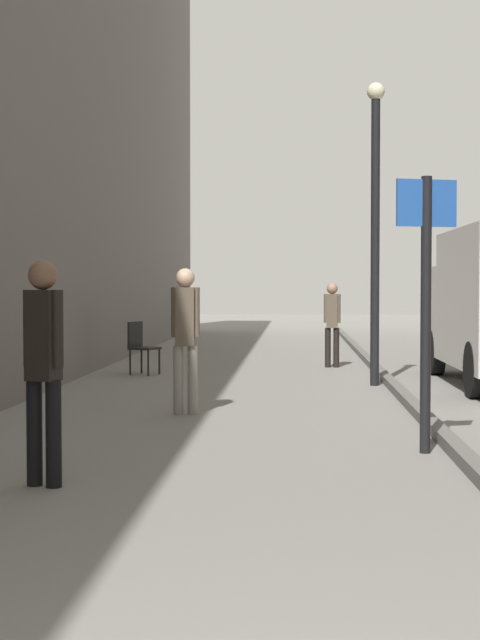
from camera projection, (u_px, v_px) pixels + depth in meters
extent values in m
plane|color=gray|center=(289.00, 395.00, 13.97)|extent=(80.00, 80.00, 0.00)
cube|color=#615F5B|center=(400.00, 392.00, 13.88)|extent=(0.16, 40.00, 0.12)
cylinder|color=black|center=(328.00, 348.00, 18.76)|extent=(0.11, 0.11, 0.77)
cylinder|color=black|center=(336.00, 348.00, 18.74)|extent=(0.11, 0.11, 0.77)
cube|color=brown|center=(332.00, 311.00, 18.72)|extent=(0.22, 0.19, 0.65)
cylinder|color=brown|center=(326.00, 308.00, 18.74)|extent=(0.09, 0.09, 0.55)
cylinder|color=brown|center=(338.00, 308.00, 18.71)|extent=(0.09, 0.09, 0.55)
sphere|color=#9E755B|center=(332.00, 289.00, 18.71)|extent=(0.21, 0.21, 0.21)
cylinder|color=gray|center=(178.00, 380.00, 11.89)|extent=(0.13, 0.13, 0.84)
cylinder|color=gray|center=(193.00, 380.00, 11.88)|extent=(0.13, 0.13, 0.84)
cube|color=brown|center=(185.00, 317.00, 11.86)|extent=(0.23, 0.20, 0.72)
cylinder|color=brown|center=(175.00, 312.00, 11.86)|extent=(0.10, 0.10, 0.61)
cylinder|color=brown|center=(196.00, 312.00, 11.85)|extent=(0.10, 0.10, 0.61)
sphere|color=tan|center=(185.00, 278.00, 11.84)|extent=(0.23, 0.23, 0.23)
cylinder|color=black|center=(34.00, 433.00, 7.63)|extent=(0.12, 0.12, 0.83)
cylinder|color=black|center=(54.00, 434.00, 7.56)|extent=(0.12, 0.12, 0.83)
cube|color=black|center=(43.00, 335.00, 7.57)|extent=(0.28, 0.26, 0.71)
cylinder|color=black|center=(30.00, 328.00, 7.61)|extent=(0.10, 0.10, 0.60)
cylinder|color=black|center=(57.00, 329.00, 7.52)|extent=(0.10, 0.10, 0.60)
sphere|color=brown|center=(43.00, 275.00, 7.55)|extent=(0.23, 0.23, 0.23)
cylinder|color=black|center=(436.00, 352.00, 17.15)|extent=(0.23, 0.80, 0.80)
cylinder|color=black|center=(476.00, 370.00, 13.55)|extent=(0.23, 0.80, 0.80)
cylinder|color=black|center=(426.00, 315.00, 9.09)|extent=(0.10, 0.10, 2.60)
cube|color=#2659B2|center=(427.00, 203.00, 9.05)|extent=(0.58, 0.21, 0.44)
cylinder|color=black|center=(375.00, 243.00, 15.25)|extent=(0.14, 0.14, 4.50)
sphere|color=beige|center=(376.00, 92.00, 15.16)|extent=(0.28, 0.28, 0.28)
cylinder|color=black|center=(159.00, 362.00, 17.27)|extent=(0.04, 0.04, 0.45)
cylinder|color=black|center=(148.00, 363.00, 16.93)|extent=(0.04, 0.04, 0.45)
cylinder|color=black|center=(141.00, 361.00, 17.43)|extent=(0.04, 0.04, 0.45)
cylinder|color=black|center=(130.00, 362.00, 17.10)|extent=(0.04, 0.04, 0.45)
cube|color=black|center=(145.00, 348.00, 17.17)|extent=(0.58, 0.58, 0.04)
cube|color=black|center=(135.00, 334.00, 17.25)|extent=(0.21, 0.42, 0.45)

